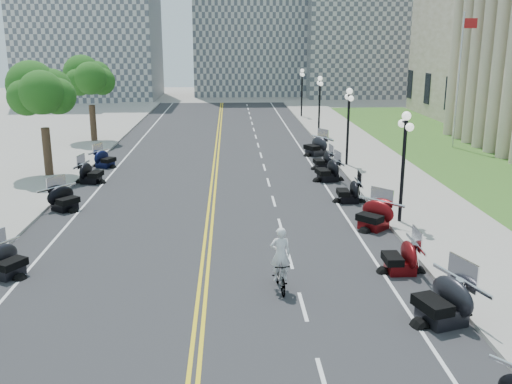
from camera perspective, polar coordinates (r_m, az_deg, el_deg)
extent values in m
plane|color=gray|center=(21.81, -5.06, -6.84)|extent=(160.00, 160.00, 0.00)
cube|color=#333335|center=(31.31, -4.35, 0.01)|extent=(16.00, 90.00, 0.01)
cube|color=yellow|center=(31.31, -4.57, 0.02)|extent=(0.12, 90.00, 0.00)
cube|color=yellow|center=(31.30, -4.13, 0.03)|extent=(0.12, 90.00, 0.00)
cube|color=white|center=(31.76, 7.27, 0.17)|extent=(0.12, 90.00, 0.00)
cube|color=white|center=(32.15, -15.83, -0.11)|extent=(0.12, 90.00, 0.00)
cube|color=white|center=(14.84, 6.75, -18.18)|extent=(0.12, 2.00, 0.00)
cube|color=white|center=(18.27, 4.71, -11.32)|extent=(0.12, 2.00, 0.00)
cube|color=white|center=(21.90, 3.39, -6.68)|extent=(0.12, 2.00, 0.00)
cube|color=white|center=(25.64, 2.46, -3.37)|extent=(0.12, 2.00, 0.00)
cube|color=white|center=(29.45, 1.78, -0.91)|extent=(0.12, 2.00, 0.00)
cube|color=white|center=(33.30, 1.25, 0.99)|extent=(0.12, 2.00, 0.00)
cube|color=white|center=(37.19, 0.83, 2.49)|extent=(0.12, 2.00, 0.00)
cube|color=white|center=(41.09, 0.50, 3.70)|extent=(0.12, 2.00, 0.00)
cube|color=white|center=(45.01, 0.22, 4.71)|extent=(0.12, 2.00, 0.00)
cube|color=white|center=(48.95, -0.02, 5.55)|extent=(0.12, 2.00, 0.00)
cube|color=white|center=(52.89, -0.22, 6.27)|extent=(0.12, 2.00, 0.00)
cube|color=white|center=(56.85, -0.39, 6.89)|extent=(0.12, 2.00, 0.00)
cube|color=white|center=(60.81, -0.55, 7.42)|extent=(0.12, 2.00, 0.00)
cube|color=white|center=(64.77, -0.68, 7.89)|extent=(0.12, 2.00, 0.00)
cube|color=white|center=(68.74, -0.80, 8.31)|extent=(0.12, 2.00, 0.00)
cube|color=white|center=(72.71, -0.90, 8.68)|extent=(0.12, 2.00, 0.00)
cube|color=#9E9991|center=(32.69, 14.37, 0.35)|extent=(5.00, 90.00, 0.15)
cube|color=#9E9991|center=(33.31, -22.72, -0.09)|extent=(5.00, 90.00, 0.15)
cube|color=#356023|center=(42.42, 20.36, 3.17)|extent=(9.00, 60.00, 0.10)
cube|color=gray|center=(84.52, -16.44, 17.82)|extent=(18.00, 14.00, 26.00)
cube|color=gray|center=(87.82, 11.69, 16.67)|extent=(20.00, 14.00, 22.00)
imported|color=#A51414|center=(19.12, 2.43, -8.35)|extent=(0.66, 1.79, 1.05)
imported|color=white|center=(18.59, 2.48, -4.22)|extent=(0.68, 0.45, 1.86)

